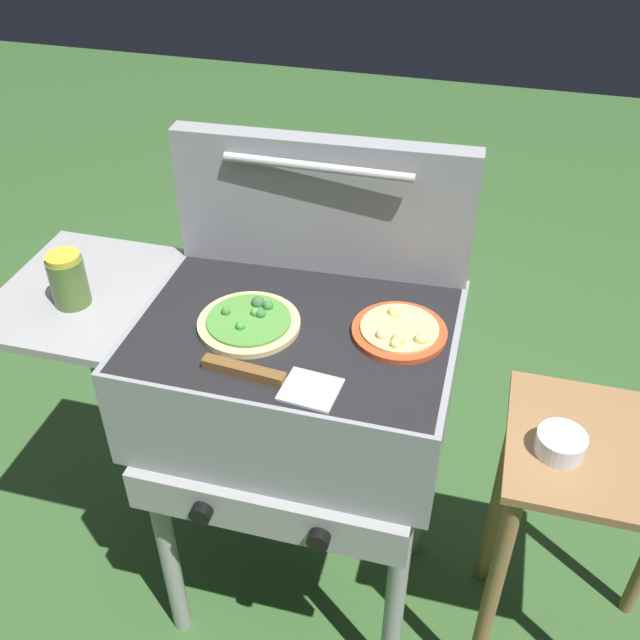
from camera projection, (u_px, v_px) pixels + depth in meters
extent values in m
plane|color=#38602D|center=(302.00, 583.00, 2.01)|extent=(8.00, 8.00, 0.00)
cube|color=gray|center=(297.00, 369.00, 1.53)|extent=(0.64, 0.48, 0.24)
cube|color=black|center=(296.00, 326.00, 1.46)|extent=(0.61, 0.46, 0.01)
cube|color=#9A9A9A|center=(79.00, 292.00, 1.56)|extent=(0.32, 0.41, 0.02)
cube|color=#9A9A9A|center=(89.00, 333.00, 1.63)|extent=(0.02, 0.02, 0.24)
cube|color=#9A9A9A|center=(263.00, 517.00, 1.44)|extent=(0.58, 0.02, 0.10)
cylinder|color=black|center=(201.00, 513.00, 1.45)|extent=(0.04, 0.02, 0.04)
cylinder|color=black|center=(319.00, 540.00, 1.40)|extent=(0.04, 0.02, 0.04)
cylinder|color=#9A9A9A|center=(167.00, 546.00, 1.72)|extent=(0.04, 0.04, 0.66)
cylinder|color=#9A9A9A|center=(395.00, 600.00, 1.61)|extent=(0.04, 0.04, 0.66)
cylinder|color=#9A9A9A|center=(225.00, 431.00, 2.01)|extent=(0.04, 0.04, 0.66)
cylinder|color=#9A9A9A|center=(421.00, 470.00, 1.90)|extent=(0.04, 0.04, 0.66)
cube|color=gray|center=(323.00, 206.00, 1.53)|extent=(0.63, 0.08, 0.30)
cylinder|color=#B7B7BC|center=(317.00, 167.00, 1.43)|extent=(0.38, 0.02, 0.02)
cylinder|color=#C64723|center=(399.00, 332.00, 1.43)|extent=(0.19, 0.19, 0.01)
cylinder|color=#EDD17A|center=(400.00, 328.00, 1.42)|extent=(0.15, 0.15, 0.01)
sphere|color=#F2E18C|center=(395.00, 344.00, 1.37)|extent=(0.02, 0.02, 0.02)
sphere|color=#F2C082|center=(381.00, 334.00, 1.40)|extent=(0.02, 0.02, 0.02)
sphere|color=#F2EA82|center=(395.00, 312.00, 1.45)|extent=(0.03, 0.03, 0.03)
sphere|color=#F2BF6F|center=(398.00, 340.00, 1.38)|extent=(0.03, 0.03, 0.03)
sphere|color=#DED17D|center=(421.00, 339.00, 1.39)|extent=(0.03, 0.03, 0.03)
cylinder|color=#E0C17F|center=(249.00, 324.00, 1.45)|extent=(0.20, 0.20, 0.01)
cylinder|color=#4C8C38|center=(249.00, 320.00, 1.44)|extent=(0.17, 0.17, 0.01)
sphere|color=#579E35|center=(255.00, 312.00, 1.45)|extent=(0.02, 0.02, 0.02)
sphere|color=green|center=(240.00, 326.00, 1.42)|extent=(0.02, 0.02, 0.02)
sphere|color=#417E34|center=(226.00, 311.00, 1.45)|extent=(0.02, 0.02, 0.02)
sphere|color=#3D7639|center=(268.00, 306.00, 1.47)|extent=(0.02, 0.02, 0.02)
sphere|color=#3C6C3D|center=(258.00, 302.00, 1.48)|extent=(0.03, 0.03, 0.03)
sphere|color=#3B753E|center=(261.00, 314.00, 1.45)|extent=(0.02, 0.02, 0.02)
cylinder|color=#4C6B2D|center=(69.00, 282.00, 1.48)|extent=(0.07, 0.07, 0.10)
cylinder|color=gold|center=(63.00, 257.00, 1.45)|extent=(0.07, 0.07, 0.01)
cube|color=#B7BABF|center=(310.00, 390.00, 1.30)|extent=(0.11, 0.10, 0.01)
cube|color=brown|center=(244.00, 370.00, 1.33)|extent=(0.16, 0.04, 0.02)
cube|color=olive|center=(621.00, 452.00, 1.44)|extent=(0.44, 0.36, 0.02)
cylinder|color=olive|center=(490.00, 600.00, 1.58)|extent=(0.04, 0.04, 0.70)
cylinder|color=olive|center=(500.00, 493.00, 1.81)|extent=(0.04, 0.04, 0.70)
cylinder|color=silver|center=(561.00, 444.00, 1.41)|extent=(0.10, 0.10, 0.04)
cylinder|color=maroon|center=(560.00, 446.00, 1.42)|extent=(0.08, 0.08, 0.02)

